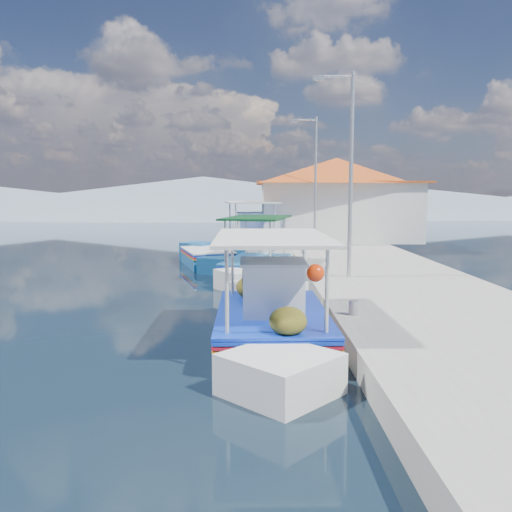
{
  "coord_description": "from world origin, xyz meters",
  "views": [
    {
      "loc": [
        1.75,
        -13.57,
        3.0
      ],
      "look_at": [
        1.79,
        0.58,
        1.3
      ],
      "focal_mm": 36.66,
      "sensor_mm": 36.0,
      "label": 1
    }
  ],
  "objects": [
    {
      "name": "ground",
      "position": [
        0.0,
        0.0,
        0.0
      ],
      "size": [
        160.0,
        160.0,
        0.0
      ],
      "primitive_type": "plane",
      "color": "black",
      "rests_on": "ground"
    },
    {
      "name": "quay",
      "position": [
        5.9,
        6.0,
        0.25
      ],
      "size": [
        5.0,
        44.0,
        0.5
      ],
      "primitive_type": "cube",
      "color": "#9D9B93",
      "rests_on": "ground"
    },
    {
      "name": "bollards",
      "position": [
        3.8,
        5.25,
        0.65
      ],
      "size": [
        0.2,
        17.2,
        0.3
      ],
      "color": "#A5A8AD",
      "rests_on": "quay"
    },
    {
      "name": "main_caique",
      "position": [
        2.1,
        -3.35,
        0.47
      ],
      "size": [
        2.24,
        7.36,
        2.42
      ],
      "rotation": [
        0.0,
        0.0,
        -0.02
      ],
      "color": "silver",
      "rests_on": "ground"
    },
    {
      "name": "caique_green_canopy",
      "position": [
        1.82,
        4.84,
        0.36
      ],
      "size": [
        2.82,
        6.32,
        2.42
      ],
      "rotation": [
        0.0,
        0.0,
        0.22
      ],
      "color": "silver",
      "rests_on": "ground"
    },
    {
      "name": "caique_blue_hull",
      "position": [
        -0.18,
        7.97,
        0.28
      ],
      "size": [
        2.8,
        5.6,
        1.04
      ],
      "rotation": [
        0.0,
        0.0,
        -0.29
      ],
      "color": "#185791",
      "rests_on": "ground"
    },
    {
      "name": "caique_far",
      "position": [
        1.57,
        13.27,
        0.53
      ],
      "size": [
        3.03,
        8.14,
        2.87
      ],
      "rotation": [
        0.0,
        0.0,
        -0.12
      ],
      "color": "#185791",
      "rests_on": "ground"
    },
    {
      "name": "harbor_building",
      "position": [
        6.2,
        15.0,
        2.78
      ],
      "size": [
        10.49,
        10.49,
        4.4
      ],
      "color": "white",
      "rests_on": "quay"
    },
    {
      "name": "lamp_post_near",
      "position": [
        4.51,
        2.0,
        3.85
      ],
      "size": [
        1.21,
        0.14,
        6.0
      ],
      "color": "#A5A8AD",
      "rests_on": "quay"
    },
    {
      "name": "lamp_post_far",
      "position": [
        4.51,
        11.0,
        3.85
      ],
      "size": [
        1.21,
        0.14,
        6.0
      ],
      "color": "#A5A8AD",
      "rests_on": "quay"
    },
    {
      "name": "mountain_ridge",
      "position": [
        6.54,
        56.0,
        2.04
      ],
      "size": [
        171.4,
        96.0,
        5.5
      ],
      "color": "gray",
      "rests_on": "ground"
    }
  ]
}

